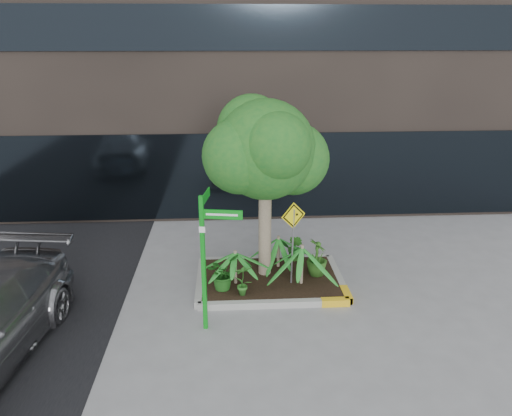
{
  "coord_description": "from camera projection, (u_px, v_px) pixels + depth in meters",
  "views": [
    {
      "loc": [
        -0.73,
        -9.98,
        5.44
      ],
      "look_at": [
        -0.12,
        0.2,
        1.87
      ],
      "focal_mm": 35.0,
      "sensor_mm": 36.0,
      "label": 1
    }
  ],
  "objects": [
    {
      "name": "ground",
      "position": [
        262.0,
        289.0,
        11.24
      ],
      "size": [
        80.0,
        80.0,
        0.0
      ],
      "primitive_type": "plane",
      "color": "gray",
      "rests_on": "ground"
    },
    {
      "name": "shrub_c",
      "position": [
        243.0,
        279.0,
        10.59
      ],
      "size": [
        0.46,
        0.46,
        0.71
      ],
      "primitive_type": "imported",
      "rotation": [
        0.0,
        0.0,
        3.4
      ],
      "color": "#2A6A21",
      "rests_on": "planter"
    },
    {
      "name": "palm_left",
      "position": [
        235.0,
        253.0,
        10.96
      ],
      "size": [
        0.89,
        0.89,
        0.99
      ],
      "color": "gray",
      "rests_on": "ground"
    },
    {
      "name": "tree",
      "position": [
        265.0,
        150.0,
        10.74
      ],
      "size": [
        2.81,
        2.5,
        4.22
      ],
      "color": "gray",
      "rests_on": "ground"
    },
    {
      "name": "street_sign_post",
      "position": [
        206.0,
        248.0,
        9.24
      ],
      "size": [
        0.8,
        0.88,
        2.72
      ],
      "rotation": [
        0.0,
        0.0,
        -0.17
      ],
      "color": "#0D991B",
      "rests_on": "ground"
    },
    {
      "name": "planter",
      "position": [
        271.0,
        279.0,
        11.47
      ],
      "size": [
        3.35,
        2.36,
        0.15
      ],
      "color": "#9E9E99",
      "rests_on": "ground"
    },
    {
      "name": "shrub_a",
      "position": [
        222.0,
        273.0,
        10.85
      ],
      "size": [
        0.94,
        0.94,
        0.76
      ],
      "primitive_type": "imported",
      "rotation": [
        0.0,
        0.0,
        1.02
      ],
      "color": "#1E5A19",
      "rests_on": "planter"
    },
    {
      "name": "cattle_sign",
      "position": [
        293.0,
        230.0,
        10.76
      ],
      "size": [
        0.55,
        0.25,
        1.92
      ],
      "rotation": [
        0.0,
        0.0,
        0.42
      ],
      "color": "slate",
      "rests_on": "ground"
    },
    {
      "name": "palm_back",
      "position": [
        278.0,
        238.0,
        11.77
      ],
      "size": [
        0.88,
        0.88,
        0.98
      ],
      "color": "gray",
      "rests_on": "ground"
    },
    {
      "name": "shrub_b",
      "position": [
        317.0,
        257.0,
        11.47
      ],
      "size": [
        0.53,
        0.53,
        0.86
      ],
      "primitive_type": "imported",
      "rotation": [
        0.0,
        0.0,
        1.68
      ],
      "color": "#2B5D1C",
      "rests_on": "planter"
    },
    {
      "name": "shrub_d",
      "position": [
        295.0,
        247.0,
        12.21
      ],
      "size": [
        0.54,
        0.54,
        0.69
      ],
      "primitive_type": "imported",
      "rotation": [
        0.0,
        0.0,
        5.43
      ],
      "color": "#26601B",
      "rests_on": "planter"
    },
    {
      "name": "palm_front",
      "position": [
        302.0,
        248.0,
        10.91
      ],
      "size": [
        1.05,
        1.05,
        1.16
      ],
      "color": "gray",
      "rests_on": "ground"
    }
  ]
}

